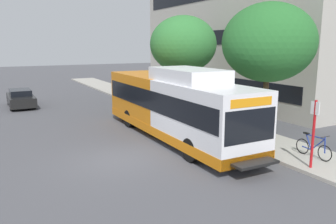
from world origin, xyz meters
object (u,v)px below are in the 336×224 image
object	(u,v)px
transit_bus	(174,105)
street_tree_near_stop	(269,43)
bus_stop_sign_pole	(314,129)
street_tree_mid_block	(183,44)
parked_car_far_lane	(21,98)
bicycle_parked	(313,148)

from	to	relation	value
transit_bus	street_tree_near_stop	bearing A→B (deg)	-23.87
bus_stop_sign_pole	transit_bus	bearing A→B (deg)	109.62
street_tree_mid_block	transit_bus	bearing A→B (deg)	-124.06
street_tree_near_stop	parked_car_far_lane	xyz separation A→B (m)	(-10.41, 15.28, -4.16)
transit_bus	street_tree_mid_block	xyz separation A→B (m)	(4.18, 6.18, 3.03)
transit_bus	bus_stop_sign_pole	bearing A→B (deg)	-70.38
transit_bus	bicycle_parked	size ratio (longest dim) A/B	6.96
street_tree_near_stop	street_tree_mid_block	size ratio (longest dim) A/B	1.01
bicycle_parked	parked_car_far_lane	size ratio (longest dim) A/B	0.39
street_tree_mid_block	bicycle_parked	bearing A→B (deg)	-93.72
parked_car_far_lane	bus_stop_sign_pole	bearing A→B (deg)	-67.11
bicycle_parked	street_tree_near_stop	size ratio (longest dim) A/B	0.26
bicycle_parked	street_tree_mid_block	world-z (taller)	street_tree_mid_block
bus_stop_sign_pole	street_tree_mid_block	xyz separation A→B (m)	(1.84, 12.73, 3.08)
transit_bus	parked_car_far_lane	bearing A→B (deg)	114.44
bicycle_parked	street_tree_near_stop	distance (m)	5.82
transit_bus	bus_stop_sign_pole	xyz separation A→B (m)	(2.33, -6.54, -0.05)
transit_bus	bicycle_parked	xyz separation A→B (m)	(3.40, -5.77, -1.14)
bicycle_parked	street_tree_mid_block	xyz separation A→B (m)	(0.78, 11.95, 4.17)
bicycle_parked	parked_car_far_lane	bearing A→B (deg)	116.34
transit_bus	bicycle_parked	distance (m)	6.80
street_tree_near_stop	bus_stop_sign_pole	bearing A→B (deg)	-113.40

